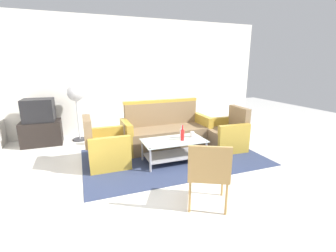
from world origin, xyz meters
TOP-DOWN VIEW (x-y plane):
  - ground_plane at (0.00, 0.00)m, footprint 14.00×14.00m
  - wall_back at (0.00, 3.06)m, footprint 6.52×0.12m
  - rug at (-0.04, 0.85)m, footprint 3.25×2.01m
  - couch at (0.04, 1.46)m, footprint 1.81×0.77m
  - armchair_left at (-1.25, 0.96)m, footprint 0.70×0.76m
  - armchair_right at (1.17, 0.93)m, footprint 0.73×0.79m
  - coffee_table at (-0.11, 0.66)m, footprint 1.10×0.60m
  - bottle_red at (0.03, 0.59)m, footprint 0.06×0.06m
  - bottle_clear at (0.08, 0.72)m, footprint 0.08×0.08m
  - cup at (0.28, 0.71)m, footprint 0.08×0.08m
  - tv_stand at (-2.43, 2.55)m, footprint 0.80×0.50m
  - television at (-2.43, 2.55)m, footprint 0.62×0.47m
  - pedestal_fan at (-1.67, 2.60)m, footprint 0.36×0.36m
  - wicker_chair at (-0.25, -0.78)m, footprint 0.65×0.65m

SIDE VIEW (x-z plane):
  - ground_plane at x=0.00m, z-range 0.00..0.00m
  - rug at x=-0.04m, z-range 0.00..0.01m
  - tv_stand at x=-2.43m, z-range 0.00..0.52m
  - coffee_table at x=-0.11m, z-range 0.07..0.47m
  - armchair_left at x=-1.25m, z-range -0.14..0.71m
  - armchair_right at x=1.17m, z-range -0.14..0.71m
  - couch at x=0.04m, z-range -0.16..0.80m
  - cup at x=0.28m, z-range 0.41..0.51m
  - wicker_chair at x=-0.25m, z-range 0.07..0.91m
  - bottle_clear at x=0.08m, z-range 0.38..0.62m
  - bottle_red at x=0.03m, z-range 0.38..0.65m
  - television at x=-2.43m, z-range 0.52..1.00m
  - pedestal_fan at x=-1.67m, z-range 0.38..1.65m
  - wall_back at x=0.00m, z-range 0.00..2.80m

